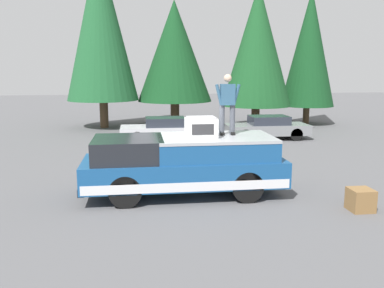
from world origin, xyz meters
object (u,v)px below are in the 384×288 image
at_px(compressor_unit, 201,127).
at_px(wooden_crate, 361,200).
at_px(pickup_truck, 184,164).
at_px(parked_car_grey, 267,127).
at_px(parked_car_silver, 164,129).
at_px(person_on_truck_bed, 227,103).

distance_m(compressor_unit, wooden_crate, 4.45).
distance_m(pickup_truck, parked_car_grey, 10.08).
height_order(parked_car_grey, wooden_crate, parked_car_grey).
bearing_deg(pickup_truck, parked_car_grey, -30.82).
distance_m(pickup_truck, parked_car_silver, 8.67).
bearing_deg(person_on_truck_bed, parked_car_silver, 8.53).
bearing_deg(compressor_unit, parked_car_grey, -28.15).
xyz_separation_m(pickup_truck, wooden_crate, (-1.88, -4.21, -0.59)).
bearing_deg(wooden_crate, parked_car_silver, 21.86).
bearing_deg(pickup_truck, wooden_crate, -114.05).
bearing_deg(wooden_crate, pickup_truck, 65.95).
xyz_separation_m(pickup_truck, parked_car_silver, (8.66, 0.02, -0.29)).
xyz_separation_m(parked_car_grey, parked_car_silver, (0.01, 5.18, 0.00)).
height_order(pickup_truck, compressor_unit, compressor_unit).
relative_size(pickup_truck, parked_car_silver, 1.35).
xyz_separation_m(pickup_truck, compressor_unit, (-0.14, -0.46, 1.05)).
bearing_deg(parked_car_grey, parked_car_silver, 89.88).
distance_m(compressor_unit, parked_car_silver, 8.92).
relative_size(compressor_unit, person_on_truck_bed, 0.50).
distance_m(pickup_truck, wooden_crate, 4.65).
xyz_separation_m(person_on_truck_bed, wooden_crate, (-2.09, -2.96, -2.27)).
bearing_deg(parked_car_silver, pickup_truck, -179.90).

